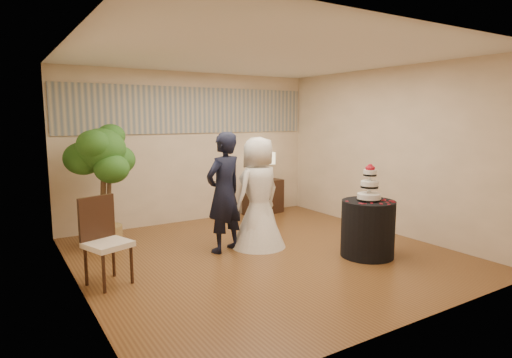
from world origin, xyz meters
TOP-DOWN VIEW (x-y plane):
  - floor at (0.00, 0.00)m, footprint 5.00×5.00m
  - ceiling at (0.00, 0.00)m, footprint 5.00×5.00m
  - wall_back at (0.00, 2.50)m, footprint 5.00×0.06m
  - wall_front at (0.00, -2.50)m, footprint 5.00×0.06m
  - wall_left at (-2.50, 0.00)m, footprint 0.06×5.00m
  - wall_right at (2.50, 0.00)m, footprint 0.06×5.00m
  - mural_border at (0.00, 2.48)m, footprint 4.90×0.02m
  - groom at (-0.41, 0.46)m, footprint 0.74×0.60m
  - bride at (0.14, 0.39)m, footprint 1.01×1.01m
  - cake_table at (1.21, -0.83)m, footprint 0.91×0.91m
  - wedding_cake at (1.21, -0.83)m, footprint 0.33×0.33m
  - console at (1.43, 2.25)m, footprint 0.87×0.48m
  - table_lamp at (1.43, 2.25)m, footprint 0.35×0.35m
  - ficus_tree at (-1.87, 1.61)m, footprint 1.23×1.23m
  - side_chair at (-2.18, 0.05)m, footprint 0.62×0.63m

SIDE VIEW (x-z plane):
  - floor at x=0.00m, z-range 0.00..0.00m
  - console at x=1.43m, z-range 0.00..0.69m
  - cake_table at x=1.21m, z-range 0.00..0.81m
  - side_chair at x=-2.18m, z-range 0.00..1.04m
  - bride at x=0.14m, z-range 0.00..1.68m
  - groom at x=-0.41m, z-range 0.00..1.77m
  - ficus_tree at x=-1.87m, z-range 0.00..1.91m
  - table_lamp at x=1.43m, z-range 0.69..1.27m
  - wedding_cake at x=1.21m, z-range 0.81..1.33m
  - wall_back at x=0.00m, z-range 0.00..2.80m
  - wall_front at x=0.00m, z-range 0.00..2.80m
  - wall_left at x=-2.50m, z-range 0.00..2.80m
  - wall_right at x=2.50m, z-range 0.00..2.80m
  - mural_border at x=0.00m, z-range 1.68..2.52m
  - ceiling at x=0.00m, z-range 2.80..2.80m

